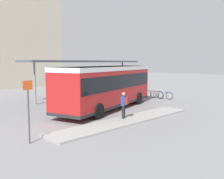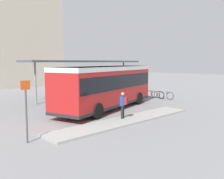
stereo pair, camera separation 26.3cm
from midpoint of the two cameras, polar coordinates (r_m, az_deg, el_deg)
ground_plane at (r=19.30m, az=-1.49°, el=-4.48°), size 120.00×120.00×0.00m
curb_island at (r=15.35m, az=3.06°, el=-7.06°), size 10.81×1.80×0.12m
city_bus at (r=19.04m, az=-1.50°, el=1.18°), size 10.76×5.38×3.28m
pedestrian_waiting at (r=15.44m, az=2.32°, el=-3.21°), size 0.48×0.51×1.63m
bicycle_blue at (r=24.89m, az=11.61°, el=-1.29°), size 0.48×1.75×0.76m
bicycle_white at (r=25.28m, az=9.95°, el=-1.15°), size 0.48×1.71×0.75m
bicycle_orange at (r=25.99m, az=8.85°, el=-1.00°), size 0.48×1.58×0.69m
station_shelter at (r=25.04m, az=-6.48°, el=6.28°), size 12.83×2.91×3.76m
potted_planter_near_shelter at (r=25.16m, az=2.16°, el=-0.40°), size 0.72×0.72×1.28m
platform_sign at (r=11.59m, az=-19.18°, el=-4.21°), size 0.44×0.08×2.80m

